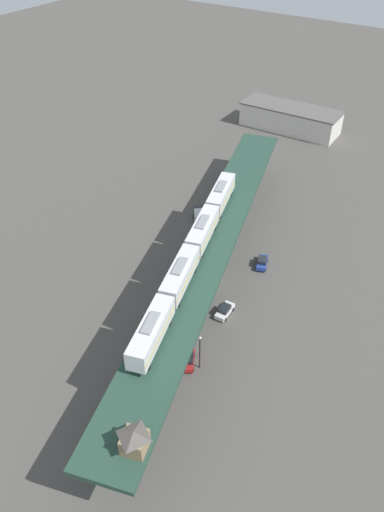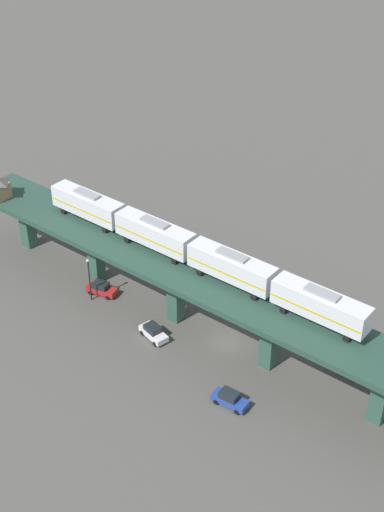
{
  "view_description": "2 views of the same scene",
  "coord_description": "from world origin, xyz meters",
  "px_view_note": "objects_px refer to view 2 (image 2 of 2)",
  "views": [
    {
      "loc": [
        36.47,
        -61.26,
        61.78
      ],
      "look_at": [
        0.56,
        -6.91,
        10.33
      ],
      "focal_mm": 35.0,
      "sensor_mm": 36.0,
      "label": 1
    },
    {
      "loc": [
        45.24,
        55.49,
        61.86
      ],
      "look_at": [
        0.56,
        -6.91,
        10.33
      ],
      "focal_mm": 50.0,
      "sensor_mm": 36.0,
      "label": 2
    }
  ],
  "objects_px": {
    "street_lamp": "(89,276)",
    "street_car_blue": "(230,399)",
    "subway_train": "(192,249)",
    "street_car_red": "(101,288)",
    "street_car_white": "(153,332)",
    "delivery_truck": "(367,359)"
  },
  "relations": [
    {
      "from": "street_lamp",
      "to": "street_car_blue",
      "type": "bearing_deg",
      "value": 96.94
    },
    {
      "from": "subway_train",
      "to": "street_car_red",
      "type": "height_order",
      "value": "subway_train"
    },
    {
      "from": "street_car_red",
      "to": "street_car_blue",
      "type": "bearing_deg",
      "value": 93.02
    },
    {
      "from": "street_car_white",
      "to": "street_car_red",
      "type": "bearing_deg",
      "value": -86.43
    },
    {
      "from": "subway_train",
      "to": "street_lamp",
      "type": "relative_size",
      "value": 7.0
    },
    {
      "from": "delivery_truck",
      "to": "street_car_red",
      "type": "bearing_deg",
      "value": -60.13
    },
    {
      "from": "street_car_white",
      "to": "subway_train",
      "type": "bearing_deg",
      "value": -176.99
    },
    {
      "from": "street_lamp",
      "to": "street_car_white",
      "type": "bearing_deg",
      "value": 102.39
    },
    {
      "from": "subway_train",
      "to": "street_car_white",
      "type": "relative_size",
      "value": 10.84
    },
    {
      "from": "street_car_red",
      "to": "street_lamp",
      "type": "xyz_separation_m",
      "value": [
        1.89,
        0.35,
        3.17
      ]
    },
    {
      "from": "street_car_blue",
      "to": "delivery_truck",
      "type": "bearing_deg",
      "value": 163.66
    },
    {
      "from": "street_car_red",
      "to": "street_car_blue",
      "type": "xyz_separation_m",
      "value": [
        -1.48,
        28.03,
        0.0
      ]
    },
    {
      "from": "delivery_truck",
      "to": "street_lamp",
      "type": "relative_size",
      "value": 1.0
    },
    {
      "from": "street_car_blue",
      "to": "street_lamp",
      "type": "relative_size",
      "value": 0.68
    },
    {
      "from": "delivery_truck",
      "to": "street_lamp",
      "type": "bearing_deg",
      "value": -57.46
    },
    {
      "from": "street_car_red",
      "to": "street_lamp",
      "type": "distance_m",
      "value": 3.71
    },
    {
      "from": "street_car_blue",
      "to": "street_car_white",
      "type": "xyz_separation_m",
      "value": [
        0.7,
        -15.52,
        0.0
      ]
    },
    {
      "from": "subway_train",
      "to": "street_car_blue",
      "type": "relative_size",
      "value": 10.23
    },
    {
      "from": "street_car_red",
      "to": "street_lamp",
      "type": "bearing_deg",
      "value": 10.49
    },
    {
      "from": "street_car_red",
      "to": "delivery_truck",
      "type": "xyz_separation_m",
      "value": [
        -19.06,
        33.18,
        0.82
      ]
    },
    {
      "from": "subway_train",
      "to": "street_car_blue",
      "type": "height_order",
      "value": "subway_train"
    },
    {
      "from": "subway_train",
      "to": "street_car_red",
      "type": "xyz_separation_m",
      "value": [
        7.33,
        -12.16,
        -10.44
      ]
    }
  ]
}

